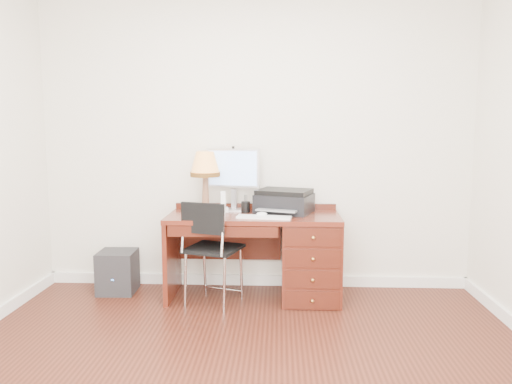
{
  "coord_description": "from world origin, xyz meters",
  "views": [
    {
      "loc": [
        0.22,
        -2.91,
        1.51
      ],
      "look_at": [
        0.03,
        1.2,
        0.98
      ],
      "focal_mm": 35.0,
      "sensor_mm": 36.0,
      "label": 1
    }
  ],
  "objects_px": {
    "monitor": "(233,172)",
    "phone": "(223,206)",
    "equipment_box": "(118,272)",
    "desk": "(290,252)",
    "leg_lamp": "(205,168)",
    "chair": "(213,242)",
    "printer": "(284,201)"
  },
  "relations": [
    {
      "from": "monitor",
      "to": "phone",
      "type": "distance_m",
      "value": 0.33
    },
    {
      "from": "equipment_box",
      "to": "desk",
      "type": "bearing_deg",
      "value": -4.31
    },
    {
      "from": "monitor",
      "to": "equipment_box",
      "type": "distance_m",
      "value": 1.4
    },
    {
      "from": "monitor",
      "to": "equipment_box",
      "type": "relative_size",
      "value": 1.48
    },
    {
      "from": "leg_lamp",
      "to": "phone",
      "type": "height_order",
      "value": "leg_lamp"
    },
    {
      "from": "phone",
      "to": "chair",
      "type": "distance_m",
      "value": 0.43
    },
    {
      "from": "monitor",
      "to": "chair",
      "type": "bearing_deg",
      "value": -94.42
    },
    {
      "from": "desk",
      "to": "chair",
      "type": "xyz_separation_m",
      "value": [
        -0.66,
        -0.22,
        0.13
      ]
    },
    {
      "from": "desk",
      "to": "printer",
      "type": "bearing_deg",
      "value": 117.06
    },
    {
      "from": "monitor",
      "to": "phone",
      "type": "bearing_deg",
      "value": -115.34
    },
    {
      "from": "desk",
      "to": "phone",
      "type": "distance_m",
      "value": 0.73
    },
    {
      "from": "phone",
      "to": "equipment_box",
      "type": "distance_m",
      "value": 1.15
    },
    {
      "from": "monitor",
      "to": "leg_lamp",
      "type": "relative_size",
      "value": 1.04
    },
    {
      "from": "leg_lamp",
      "to": "equipment_box",
      "type": "height_order",
      "value": "leg_lamp"
    },
    {
      "from": "monitor",
      "to": "leg_lamp",
      "type": "xyz_separation_m",
      "value": [
        -0.23,
        -0.14,
        0.04
      ]
    },
    {
      "from": "desk",
      "to": "leg_lamp",
      "type": "xyz_separation_m",
      "value": [
        -0.76,
        0.08,
        0.74
      ]
    },
    {
      "from": "desk",
      "to": "chair",
      "type": "bearing_deg",
      "value": -161.17
    },
    {
      "from": "desk",
      "to": "monitor",
      "type": "relative_size",
      "value": 2.65
    },
    {
      "from": "leg_lamp",
      "to": "equipment_box",
      "type": "xyz_separation_m",
      "value": [
        -0.82,
        -0.01,
        -0.96
      ]
    },
    {
      "from": "leg_lamp",
      "to": "desk",
      "type": "bearing_deg",
      "value": -6.07
    },
    {
      "from": "leg_lamp",
      "to": "phone",
      "type": "xyz_separation_m",
      "value": [
        0.15,
        0.04,
        -0.35
      ]
    },
    {
      "from": "phone",
      "to": "desk",
      "type": "bearing_deg",
      "value": -22.78
    },
    {
      "from": "printer",
      "to": "leg_lamp",
      "type": "relative_size",
      "value": 1.03
    },
    {
      "from": "chair",
      "to": "equipment_box",
      "type": "xyz_separation_m",
      "value": [
        -0.92,
        0.3,
        -0.36
      ]
    },
    {
      "from": "monitor",
      "to": "leg_lamp",
      "type": "height_order",
      "value": "monitor"
    },
    {
      "from": "equipment_box",
      "to": "chair",
      "type": "bearing_deg",
      "value": -19.63
    },
    {
      "from": "desk",
      "to": "equipment_box",
      "type": "distance_m",
      "value": 1.6
    },
    {
      "from": "monitor",
      "to": "printer",
      "type": "distance_m",
      "value": 0.55
    },
    {
      "from": "monitor",
      "to": "equipment_box",
      "type": "xyz_separation_m",
      "value": [
        -1.05,
        -0.14,
        -0.91
      ]
    },
    {
      "from": "desk",
      "to": "phone",
      "type": "height_order",
      "value": "phone"
    },
    {
      "from": "printer",
      "to": "phone",
      "type": "bearing_deg",
      "value": -162.33
    },
    {
      "from": "printer",
      "to": "chair",
      "type": "height_order",
      "value": "printer"
    }
  ]
}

